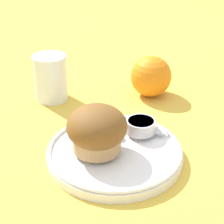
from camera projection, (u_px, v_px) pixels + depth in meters
ground_plane at (119, 147)px, 0.61m from camera, size 3.00×3.00×0.00m
plate at (115, 152)px, 0.58m from camera, size 0.21×0.21×0.02m
muffin at (97, 130)px, 0.55m from camera, size 0.09×0.09×0.07m
cream_ramekin at (141, 125)px, 0.61m from camera, size 0.05×0.05×0.02m
berry_pair at (109, 129)px, 0.60m from camera, size 0.03×0.02×0.02m
butter_knife at (120, 126)px, 0.63m from camera, size 0.15×0.08×0.00m
orange_fruit at (151, 76)px, 0.76m from camera, size 0.08×0.08×0.08m
juice_glass at (51, 78)px, 0.74m from camera, size 0.07×0.07×0.09m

